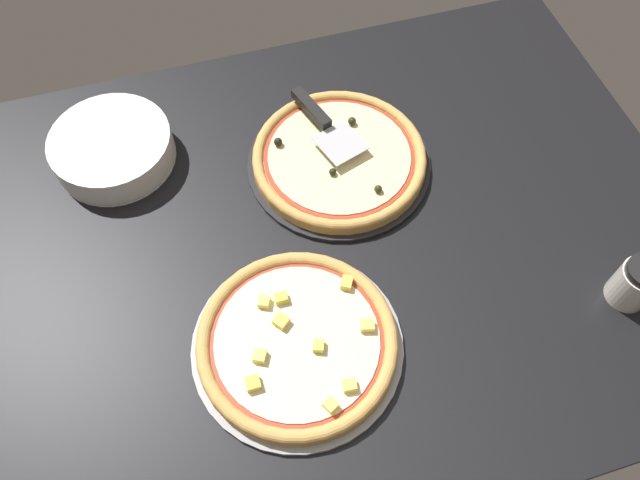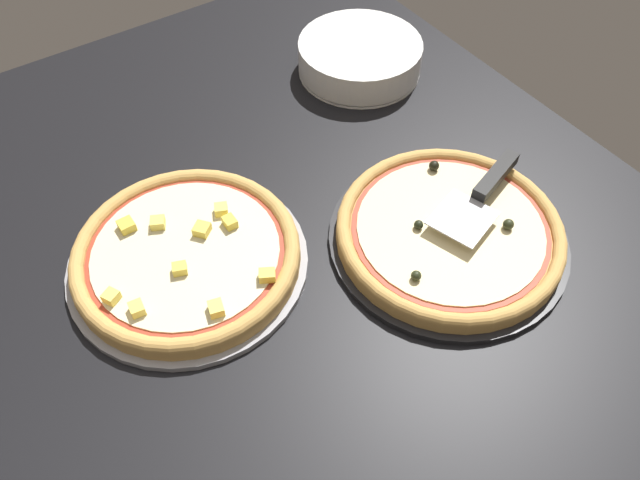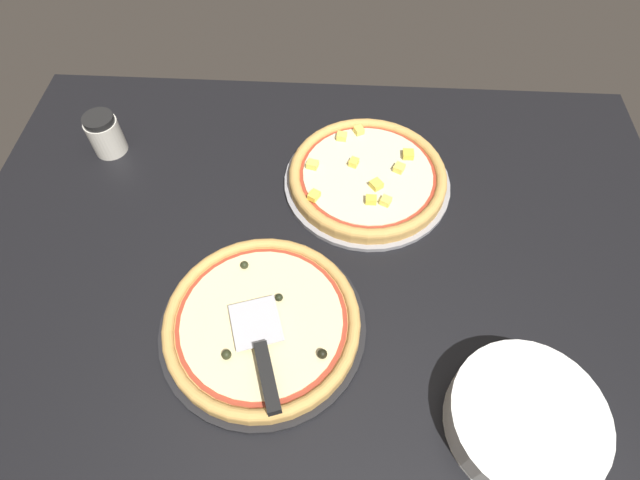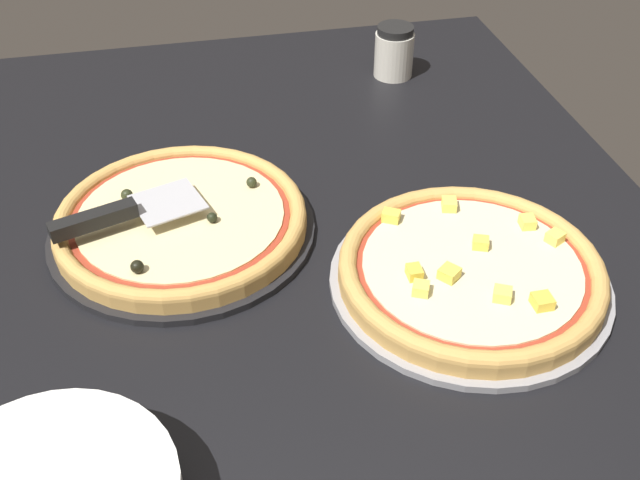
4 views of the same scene
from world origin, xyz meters
The scene contains 8 objects.
ground_plane centered at (0.00, 0.00, -1.80)cm, with size 143.76×104.42×3.60cm, color black.
pizza_pan_front centered at (-9.56, -15.39, 0.50)cm, with size 36.45×36.45×1.00cm, color black.
pizza_front centered at (-9.56, -15.40, 2.50)cm, with size 34.27×34.27×3.96cm.
pizza_pan_back centered at (8.72, 19.42, 0.50)cm, with size 35.52×35.52×1.00cm, color #939399.
pizza_back centered at (8.71, 19.43, 2.54)cm, with size 33.39×33.39×3.72cm.
serving_spatula centered at (-7.84, -23.93, 5.74)cm, with size 11.09×20.59×2.00cm.
plate_stack centered at (32.82, -29.84, 3.15)cm, with size 23.78×23.78×6.30cm.
parmesan_shaker centered at (-49.18, 26.50, 4.67)cm, with size 7.18×7.18×9.52cm.
Camera 3 is at (2.56, -52.01, 81.85)cm, focal length 28.00 mm.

